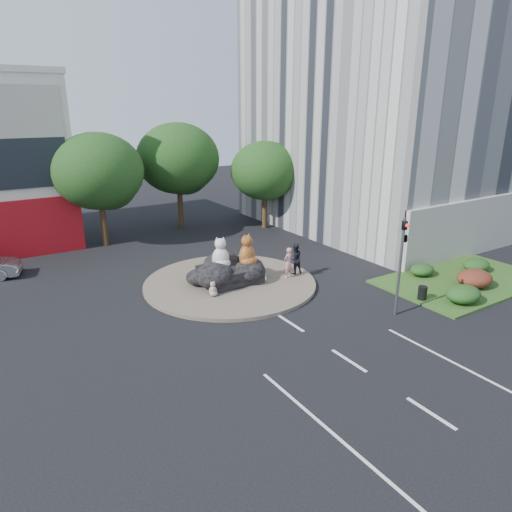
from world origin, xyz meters
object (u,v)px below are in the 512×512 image
(kitten_calico, at_px, (213,288))
(pedestrian_pink, at_px, (288,263))
(kitten_white, at_px, (262,274))
(cat_white, at_px, (221,253))
(pedestrian_dark, at_px, (295,259))
(cat_tabby, at_px, (247,250))
(litter_bin, at_px, (422,293))

(kitten_calico, height_order, pedestrian_pink, pedestrian_pink)
(kitten_calico, bearing_deg, kitten_white, 23.08)
(kitten_calico, bearing_deg, cat_white, 64.68)
(pedestrian_pink, relative_size, pedestrian_dark, 0.98)
(cat_white, height_order, cat_tabby, cat_tabby)
(litter_bin, bearing_deg, kitten_white, 131.48)
(litter_bin, bearing_deg, cat_tabby, 132.50)
(cat_white, height_order, kitten_white, cat_white)
(pedestrian_dark, bearing_deg, kitten_white, 2.40)
(kitten_calico, relative_size, kitten_white, 0.94)
(kitten_calico, xyz_separation_m, kitten_white, (3.44, 0.42, 0.03))
(pedestrian_pink, height_order, pedestrian_dark, pedestrian_dark)
(cat_white, height_order, litter_bin, cat_white)
(cat_white, xyz_separation_m, pedestrian_pink, (3.82, -1.31, -0.92))
(kitten_calico, height_order, litter_bin, kitten_calico)
(cat_tabby, relative_size, kitten_white, 2.16)
(cat_tabby, relative_size, pedestrian_dark, 1.03)
(litter_bin, bearing_deg, kitten_calico, 146.23)
(kitten_calico, distance_m, pedestrian_pink, 5.11)
(pedestrian_pink, bearing_deg, cat_tabby, -34.87)
(pedestrian_dark, bearing_deg, cat_white, -10.30)
(pedestrian_pink, distance_m, litter_bin, 7.66)
(kitten_calico, xyz_separation_m, pedestrian_pink, (5.08, 0.12, 0.50))
(cat_white, height_order, pedestrian_dark, cat_white)
(cat_white, distance_m, litter_bin, 11.22)
(pedestrian_pink, bearing_deg, kitten_calico, -13.90)
(pedestrian_pink, bearing_deg, cat_white, -34.10)
(cat_white, bearing_deg, cat_tabby, 8.90)
(kitten_calico, bearing_deg, cat_tabby, 35.51)
(cat_white, relative_size, kitten_white, 2.07)
(cat_white, xyz_separation_m, kitten_white, (2.18, -1.01, -1.39))
(cat_white, height_order, pedestrian_pink, cat_white)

